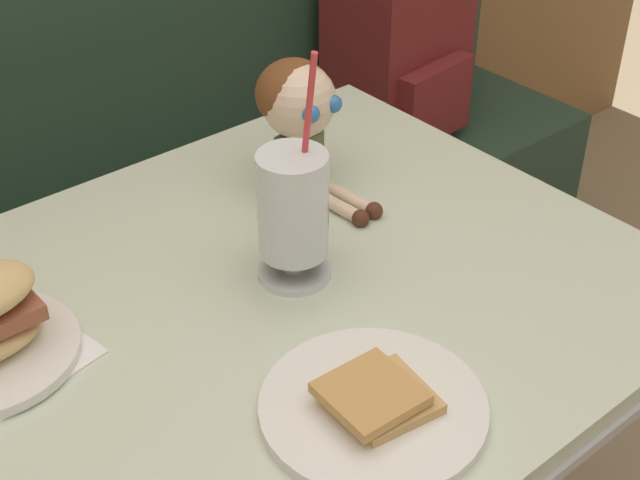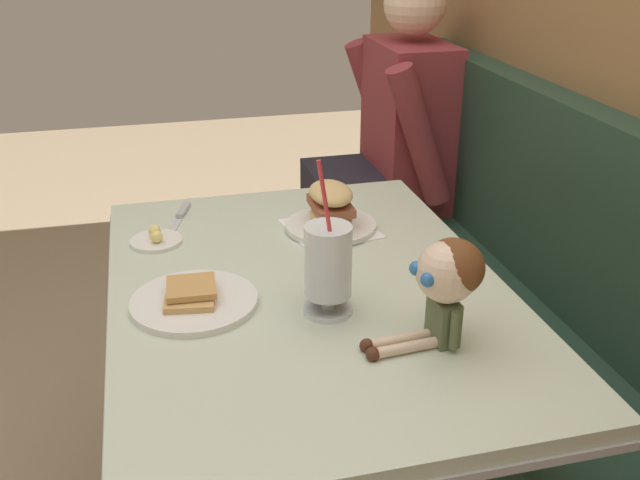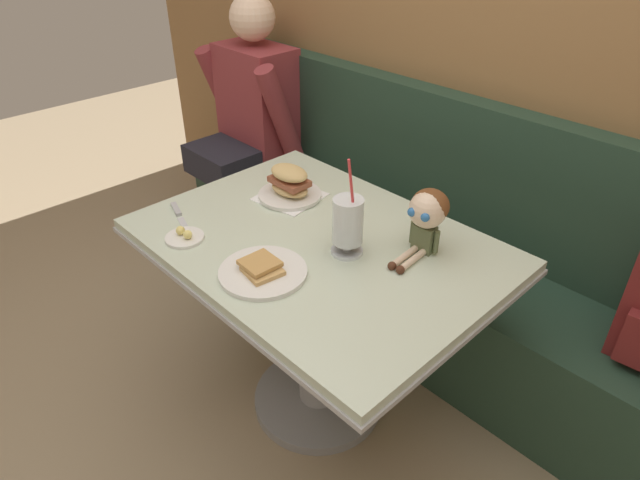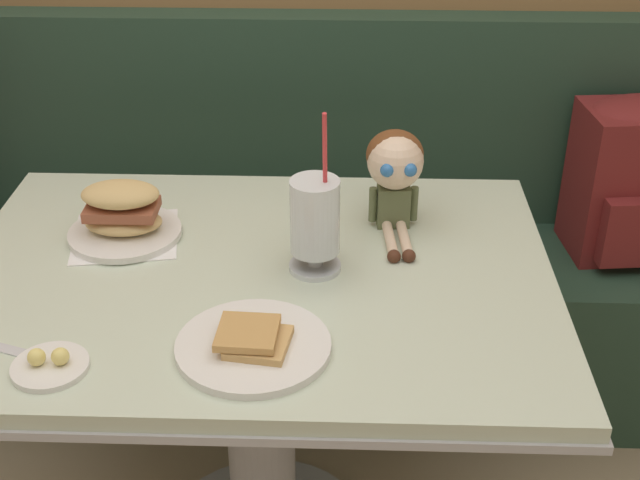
{
  "view_description": "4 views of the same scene",
  "coord_description": "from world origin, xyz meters",
  "px_view_note": "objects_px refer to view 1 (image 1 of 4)",
  "views": [
    {
      "loc": [
        -0.47,
        -0.55,
        1.46
      ],
      "look_at": [
        0.12,
        0.15,
        0.82
      ],
      "focal_mm": 50.88,
      "sensor_mm": 36.0,
      "label": 1
    },
    {
      "loc": [
        1.28,
        -0.12,
        1.45
      ],
      "look_at": [
        -0.02,
        0.21,
        0.83
      ],
      "focal_mm": 40.62,
      "sensor_mm": 36.0,
      "label": 2
    },
    {
      "loc": [
        1.03,
        -0.8,
        1.66
      ],
      "look_at": [
        0.04,
        0.15,
        0.77
      ],
      "focal_mm": 30.81,
      "sensor_mm": 36.0,
      "label": 3
    },
    {
      "loc": [
        0.17,
        -1.16,
        1.58
      ],
      "look_at": [
        0.12,
        0.24,
        0.77
      ],
      "focal_mm": 48.48,
      "sensor_mm": 36.0,
      "label": 4
    }
  ],
  "objects_px": {
    "milkshake_glass": "(293,210)",
    "seated_doll": "(299,107)",
    "toast_plate": "(374,405)",
    "backpack": "(400,46)"
  },
  "relations": [
    {
      "from": "toast_plate",
      "to": "milkshake_glass",
      "type": "distance_m",
      "value": 0.28
    },
    {
      "from": "milkshake_glass",
      "to": "seated_doll",
      "type": "distance_m",
      "value": 0.23
    },
    {
      "from": "toast_plate",
      "to": "milkshake_glass",
      "type": "bearing_deg",
      "value": 70.4
    },
    {
      "from": "seated_doll",
      "to": "backpack",
      "type": "relative_size",
      "value": 0.55
    },
    {
      "from": "toast_plate",
      "to": "backpack",
      "type": "xyz_separation_m",
      "value": [
        0.86,
        0.84,
        -0.09
      ]
    },
    {
      "from": "toast_plate",
      "to": "milkshake_glass",
      "type": "relative_size",
      "value": 0.79
    },
    {
      "from": "toast_plate",
      "to": "seated_doll",
      "type": "distance_m",
      "value": 0.5
    },
    {
      "from": "milkshake_glass",
      "to": "backpack",
      "type": "bearing_deg",
      "value": 37.39
    },
    {
      "from": "milkshake_glass",
      "to": "backpack",
      "type": "relative_size",
      "value": 0.78
    },
    {
      "from": "toast_plate",
      "to": "seated_doll",
      "type": "relative_size",
      "value": 1.13
    }
  ]
}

